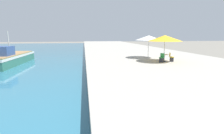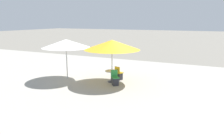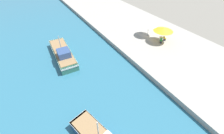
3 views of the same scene
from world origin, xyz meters
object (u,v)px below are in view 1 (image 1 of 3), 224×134
at_px(cafe_umbrella_white, 149,38).
at_px(cafe_chair_right, 171,58).
at_px(cafe_table, 164,56).
at_px(fishing_boat_mid, 10,58).
at_px(cafe_chair_left, 162,59).
at_px(cafe_umbrella_pink, 165,38).

height_order(cafe_umbrella_white, cafe_chair_right, cafe_umbrella_white).
distance_m(cafe_table, cafe_chair_right, 0.75).
relative_size(fishing_boat_mid, cafe_table, 11.76).
height_order(fishing_boat_mid, cafe_chair_left, fishing_boat_mid).
distance_m(fishing_boat_mid, cafe_chair_right, 18.38).
bearing_deg(cafe_umbrella_pink, cafe_chair_left, -136.07).
height_order(cafe_umbrella_white, cafe_chair_left, cafe_umbrella_white).
xyz_separation_m(cafe_table, cafe_chair_right, (0.69, -0.22, -0.21)).
bearing_deg(cafe_umbrella_white, fishing_boat_mid, 172.13).
xyz_separation_m(cafe_chair_left, cafe_chair_right, (1.20, 0.29, 0.00)).
bearing_deg(cafe_chair_right, fishing_boat_mid, -89.40).
height_order(fishing_boat_mid, cafe_umbrella_pink, fishing_boat_mid).
xyz_separation_m(cafe_umbrella_white, cafe_chair_right, (1.31, -3.19, -2.06)).
height_order(fishing_boat_mid, cafe_umbrella_white, fishing_boat_mid).
bearing_deg(cafe_chair_right, cafe_umbrella_pink, -82.85).
distance_m(cafe_umbrella_pink, cafe_chair_right, 2.20).
bearing_deg(cafe_chair_right, cafe_chair_left, -58.82).
bearing_deg(cafe_table, fishing_boat_mid, 162.82).
distance_m(cafe_umbrella_white, cafe_chair_left, 4.04).
bearing_deg(cafe_chair_right, cafe_umbrella_white, -139.87).
bearing_deg(cafe_umbrella_white, cafe_chair_right, -67.68).
bearing_deg(cafe_table, cafe_chair_right, -17.81).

